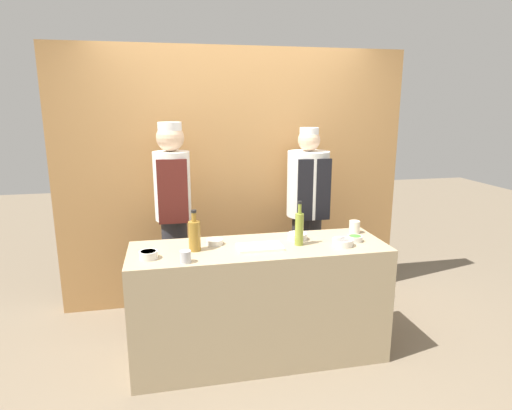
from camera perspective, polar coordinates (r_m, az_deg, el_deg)
ground_plane at (r=3.51m, az=0.43°, el=-19.30°), size 14.00×14.00×0.00m
cabinet_wall at (r=4.12m, az=-2.84°, el=3.58°), size 3.26×0.18×2.40m
counter at (r=3.30m, az=0.44°, el=-12.80°), size 1.87×0.61×0.88m
sauce_bowl_green at (r=3.31m, az=13.06°, el=-4.34°), size 0.11×0.11×0.04m
sauce_bowl_orange at (r=3.28m, az=5.52°, el=-4.13°), size 0.15×0.15×0.05m
sauce_bowl_yellow at (r=2.96m, az=-14.15°, el=-6.41°), size 0.12×0.12×0.05m
sauce_bowl_purple at (r=3.19m, az=11.48°, el=-4.86°), size 0.15×0.15×0.05m
sauce_bowl_white at (r=3.17m, az=-5.55°, el=-4.88°), size 0.12×0.12×0.04m
cutting_board at (r=3.08m, az=0.50°, el=-5.62°), size 0.32×0.18×0.02m
bottle_oil at (r=3.13m, az=5.79°, el=-3.07°), size 0.06×0.06×0.33m
bottle_vinegar at (r=3.03m, az=-8.20°, el=-3.99°), size 0.08×0.08×0.29m
cup_cream at (r=3.52m, az=13.00°, el=-2.87°), size 0.08×0.08×0.10m
cup_steel at (r=2.84m, az=-9.38°, el=-6.82°), size 0.07×0.07×0.08m
chef_left at (r=3.71m, az=-10.93°, el=-1.15°), size 0.30×0.30×1.75m
chef_right at (r=3.92m, az=6.82°, el=-1.25°), size 0.37×0.37×1.69m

